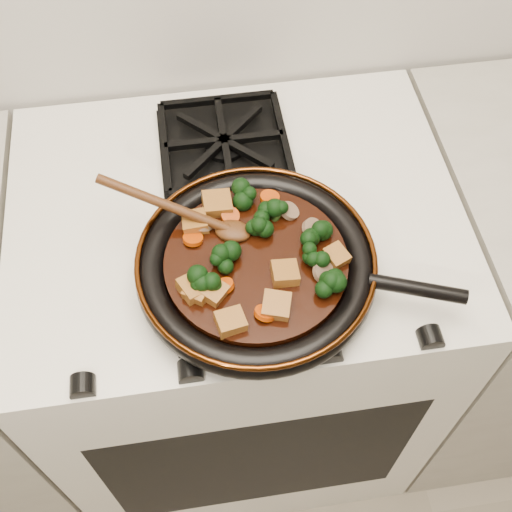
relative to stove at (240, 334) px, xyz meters
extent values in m
cube|color=white|center=(0.00, 0.00, 0.00)|extent=(0.76, 0.60, 0.90)
cylinder|color=black|center=(0.01, -0.14, 0.48)|extent=(0.33, 0.33, 0.01)
torus|color=black|center=(0.01, -0.14, 0.49)|extent=(0.36, 0.36, 0.04)
torus|color=#4B220A|center=(0.01, -0.14, 0.51)|extent=(0.36, 0.36, 0.01)
cylinder|color=black|center=(0.24, -0.22, 0.51)|extent=(0.14, 0.07, 0.02)
cylinder|color=black|center=(0.01, -0.14, 0.50)|extent=(0.27, 0.27, 0.02)
cube|color=#925B21|center=(-0.06, -0.19, 0.52)|extent=(0.05, 0.05, 0.03)
cube|color=#925B21|center=(0.13, -0.16, 0.52)|extent=(0.04, 0.04, 0.02)
cube|color=#925B21|center=(0.03, -0.23, 0.52)|extent=(0.05, 0.05, 0.03)
cube|color=#925B21|center=(-0.04, -0.24, 0.52)|extent=(0.05, 0.04, 0.02)
cube|color=#925B21|center=(-0.08, -0.18, 0.52)|extent=(0.05, 0.05, 0.03)
cube|color=#925B21|center=(-0.03, -0.04, 0.52)|extent=(0.05, 0.04, 0.03)
cube|color=#925B21|center=(-0.07, -0.07, 0.52)|extent=(0.04, 0.04, 0.03)
cube|color=#925B21|center=(0.05, -0.18, 0.52)|extent=(0.04, 0.04, 0.03)
cube|color=#925B21|center=(-0.08, -0.19, 0.52)|extent=(0.05, 0.05, 0.02)
cylinder|color=#B53905|center=(-0.07, -0.09, 0.51)|extent=(0.03, 0.03, 0.02)
cylinder|color=#B53905|center=(-0.04, -0.18, 0.51)|extent=(0.03, 0.03, 0.02)
cylinder|color=#B53905|center=(0.01, -0.23, 0.51)|extent=(0.03, 0.03, 0.03)
cylinder|color=#B53905|center=(-0.08, -0.17, 0.51)|extent=(0.03, 0.03, 0.01)
cylinder|color=#B53905|center=(0.05, -0.03, 0.51)|extent=(0.03, 0.03, 0.01)
cylinder|color=#B53905|center=(-0.01, -0.06, 0.51)|extent=(0.03, 0.03, 0.02)
cylinder|color=brown|center=(0.11, -0.10, 0.52)|extent=(0.05, 0.05, 0.03)
cylinder|color=brown|center=(0.11, -0.18, 0.52)|extent=(0.05, 0.05, 0.03)
cylinder|color=brown|center=(0.08, -0.06, 0.52)|extent=(0.04, 0.04, 0.02)
cylinder|color=brown|center=(-0.06, -0.07, 0.52)|extent=(0.04, 0.04, 0.02)
ellipsoid|color=#48250F|center=(-0.01, -0.09, 0.51)|extent=(0.07, 0.06, 0.02)
cylinder|color=#48250F|center=(-0.11, -0.05, 0.55)|extent=(0.02, 0.02, 0.21)
camera|label=1|loc=(-0.06, -0.66, 1.29)|focal=45.00mm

